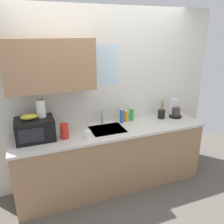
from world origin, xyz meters
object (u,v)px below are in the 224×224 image
at_px(dish_soap_bottle_blue, 122,116).
at_px(cereal_canister, 64,131).
at_px(paper_towel_roll, 41,108).
at_px(dish_soap_bottle_green, 132,114).
at_px(utensil_crock, 162,114).
at_px(mug_white, 88,134).
at_px(microwave, 35,129).
at_px(banana_bunch, 29,117).
at_px(dish_soap_bottle_orange, 126,115).
at_px(coffee_maker, 175,110).

bearing_deg(dish_soap_bottle_blue, cereal_canister, -166.06).
xyz_separation_m(paper_towel_roll, cereal_canister, (0.24, -0.15, -0.28)).
relative_size(dish_soap_bottle_green, utensil_crock, 0.75).
xyz_separation_m(mug_white, utensil_crock, (1.25, 0.26, 0.02)).
relative_size(mug_white, utensil_crock, 0.32).
bearing_deg(microwave, paper_towel_roll, 27.17).
bearing_deg(banana_bunch, microwave, -1.80).
bearing_deg(dish_soap_bottle_orange, utensil_crock, -7.79).
xyz_separation_m(banana_bunch, paper_towel_roll, (0.15, 0.05, 0.08)).
xyz_separation_m(microwave, dish_soap_bottle_blue, (1.22, 0.12, -0.02)).
bearing_deg(microwave, dish_soap_bottle_green, 6.70).
xyz_separation_m(microwave, dish_soap_bottle_green, (1.39, 0.16, -0.03)).
relative_size(paper_towel_roll, dish_soap_bottle_blue, 0.92).
height_order(mug_white, utensil_crock, utensil_crock).
bearing_deg(banana_bunch, dish_soap_bottle_blue, 5.29).
height_order(paper_towel_roll, dish_soap_bottle_orange, paper_towel_roll).
bearing_deg(cereal_canister, dish_soap_bottle_blue, 13.94).
relative_size(coffee_maker, dish_soap_bottle_orange, 1.39).
height_order(coffee_maker, dish_soap_bottle_green, coffee_maker).
relative_size(microwave, dish_soap_bottle_orange, 2.28).
distance_m(dish_soap_bottle_green, utensil_crock, 0.48).
height_order(coffee_maker, dish_soap_bottle_blue, coffee_maker).
relative_size(dish_soap_bottle_blue, utensil_crock, 0.81).
bearing_deg(utensil_crock, dish_soap_bottle_orange, 172.21).
bearing_deg(dish_soap_bottle_orange, microwave, -173.41).
relative_size(dish_soap_bottle_green, cereal_canister, 1.14).
bearing_deg(cereal_canister, microwave, 163.87).
bearing_deg(dish_soap_bottle_green, coffee_maker, -8.46).
bearing_deg(banana_bunch, dish_soap_bottle_green, 6.41).
height_order(banana_bunch, dish_soap_bottle_green, banana_bunch).
bearing_deg(microwave, dish_soap_bottle_blue, 5.58).
bearing_deg(dish_soap_bottle_green, mug_white, -155.63).
xyz_separation_m(paper_towel_roll, dish_soap_bottle_green, (1.29, 0.11, -0.28)).
bearing_deg(microwave, cereal_canister, -16.13).
xyz_separation_m(coffee_maker, mug_white, (-1.48, -0.25, -0.06)).
bearing_deg(mug_white, utensil_crock, 11.79).
distance_m(dish_soap_bottle_blue, utensil_crock, 0.65).
xyz_separation_m(banana_bunch, dish_soap_bottle_green, (1.44, 0.16, -0.20)).
height_order(cereal_canister, utensil_crock, utensil_crock).
xyz_separation_m(coffee_maker, dish_soap_bottle_green, (-0.70, 0.10, -0.00)).
distance_m(dish_soap_bottle_orange, cereal_canister, 0.98).
relative_size(cereal_canister, mug_white, 2.04).
distance_m(dish_soap_bottle_green, cereal_canister, 1.09).
bearing_deg(mug_white, banana_bunch, 164.07).
bearing_deg(mug_white, coffee_maker, 9.56).
height_order(microwave, coffee_maker, coffee_maker).
distance_m(paper_towel_roll, dish_soap_bottle_green, 1.33).
bearing_deg(mug_white, microwave, 162.99).
xyz_separation_m(paper_towel_roll, coffee_maker, (1.99, 0.01, -0.28)).
distance_m(paper_towel_roll, mug_white, 0.66).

